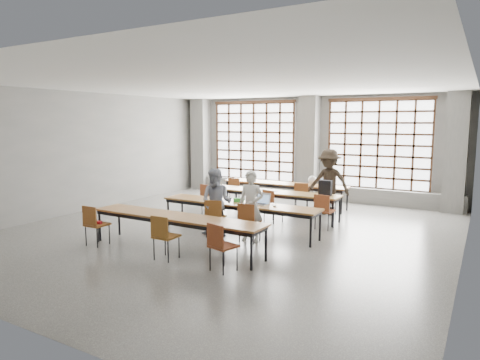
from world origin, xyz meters
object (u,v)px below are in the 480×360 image
object	(u,v)px
student_male	(251,206)
mouse	(275,206)
chair_mid_centre	(271,203)
phone	(243,204)
desk_row_b	(269,193)
chair_front_left	(215,214)
laptop_front	(262,202)
desk_row_d	(176,219)
laptop_back	(326,184)
chair_back_left	(236,188)
student_female	(217,203)
backpack	(325,188)
student_back	(329,182)
red_pouch	(97,222)
chair_front_right	(248,219)
chair_near_right	(220,242)
chair_near_mid	(164,233)
plastic_bag	(312,180)
chair_mid_left	(208,196)
chair_near_left	(94,221)
green_box	(239,200)
desk_row_a	(284,185)
desk_row_c	(239,205)
chair_back_right	(327,197)
chair_mid_right	(323,208)

from	to	relation	value
student_male	mouse	size ratio (longest dim) A/B	16.10
chair_mid_centre	phone	xyz separation A→B (m)	(-0.05, -1.40, 0.20)
desk_row_b	chair_front_left	world-z (taller)	chair_front_left
student_male	laptop_front	bearing A→B (deg)	86.29
desk_row_d	laptop_back	distance (m)	5.68
chair_back_left	student_female	xyz separation A→B (m)	(1.51, -3.42, 0.25)
backpack	desk_row_d	bearing A→B (deg)	-119.09
student_male	student_back	world-z (taller)	student_back
chair_front_left	student_female	xyz separation A→B (m)	(-0.02, 0.13, 0.25)
red_pouch	chair_back_left	bearing A→B (deg)	86.82
chair_mid_centre	laptop_front	size ratio (longest dim) A/B	2.28
laptop_back	chair_front_left	bearing A→B (deg)	-105.56
student_male	mouse	xyz separation A→B (m)	(0.35, 0.48, -0.04)
chair_front_left	laptop_front	xyz separation A→B (m)	(0.83, 0.74, 0.25)
chair_front_right	chair_near_right	size ratio (longest dim) A/B	1.00
chair_front_left	chair_near_right	world-z (taller)	same
chair_front_right	chair_near_mid	xyz separation A→B (m)	(-0.81, -1.87, 0.00)
laptop_front	plastic_bag	world-z (taller)	plastic_bag
desk_row_b	plastic_bag	size ratio (longest dim) A/B	13.99
desk_row_b	backpack	world-z (taller)	backpack
chair_mid_left	phone	xyz separation A→B (m)	(1.94, -1.40, 0.20)
student_back	laptop_back	world-z (taller)	student_back
chair_near_left	student_back	xyz separation A→B (m)	(3.30, 5.54, 0.40)
plastic_bag	chair_near_left	bearing A→B (deg)	-113.06
green_box	laptop_front	bearing A→B (deg)	2.80
chair_front_left	red_pouch	xyz separation A→B (m)	(-1.83, -1.79, -0.04)
chair_front_right	chair_near_left	size ratio (longest dim) A/B	1.00
desk_row_a	backpack	size ratio (longest dim) A/B	10.00
green_box	phone	xyz separation A→B (m)	(0.23, -0.18, -0.04)
desk_row_b	chair_near_right	xyz separation A→B (m)	(1.22, -4.42, -0.13)
desk_row_c	backpack	world-z (taller)	backpack
desk_row_b	green_box	distance (m)	1.85
student_male	student_female	bearing A→B (deg)	172.13
mouse	student_back	bearing A→B (deg)	85.53
chair_front_left	student_back	distance (m)	3.98
desk_row_a	chair_mid_left	distance (m)	2.62
phone	student_male	bearing A→B (deg)	-43.60
desk_row_d	laptop_front	xyz separation A→B (m)	(0.96, 1.98, 0.13)
student_male	green_box	size ratio (longest dim) A/B	6.31
student_back	plastic_bag	distance (m)	0.89
desk_row_a	student_back	distance (m)	1.70
chair_back_right	student_back	xyz separation A→B (m)	(0.01, 0.13, 0.40)
desk_row_a	mouse	world-z (taller)	mouse
desk_row_c	plastic_bag	distance (m)	3.64
plastic_bag	chair_near_right	bearing A→B (deg)	-84.52
chair_mid_left	green_box	xyz separation A→B (m)	(1.71, -1.22, 0.24)
chair_mid_right	chair_front_left	distance (m)	2.72
red_pouch	desk_row_c	bearing A→B (deg)	48.94
chair_back_right	chair_mid_centre	xyz separation A→B (m)	(-0.95, -1.62, 0.00)
laptop_front	desk_row_a	bearing A→B (deg)	105.69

